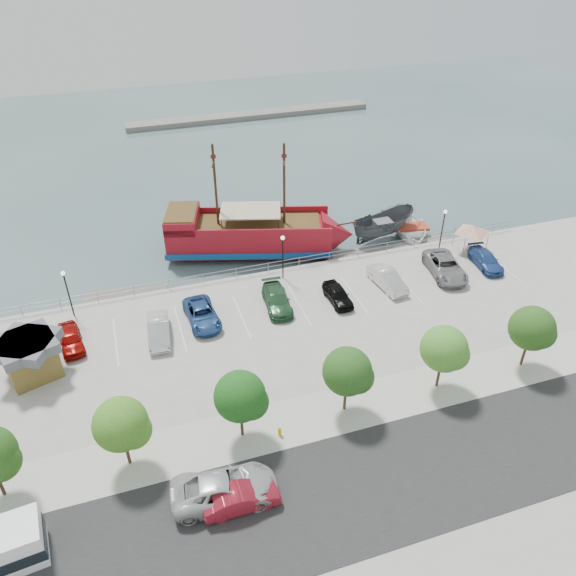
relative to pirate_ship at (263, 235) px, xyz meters
name	(u,v)px	position (x,y,z in m)	size (l,w,h in m)	color
ground	(307,329)	(-0.04, -13.04, -1.96)	(160.00, 160.00, 0.00)	#3A4F4F
land_slab	(443,560)	(-0.04, -34.04, -1.56)	(100.00, 58.00, 1.20)	#9A958C
street	(400,477)	(-0.04, -29.04, -0.95)	(100.00, 8.00, 0.04)	black
sidewalk	(358,405)	(-0.04, -23.04, -0.95)	(100.00, 4.00, 0.05)	#B9B5A1
seawall_railing	(279,265)	(-0.04, -5.24, -0.44)	(50.00, 0.06, 1.00)	gray
far_shore	(251,115)	(9.96, 41.96, -1.56)	(40.00, 3.00, 0.80)	slate
pirate_ship	(263,235)	(0.00, 0.00, 0.00)	(18.94, 9.99, 11.73)	maroon
patrol_boat	(382,228)	(12.29, -1.50, -0.52)	(2.80, 7.45, 2.88)	#414449
speedboat	(409,230)	(15.32, -1.68, -1.25)	(4.92, 6.89, 1.43)	white
dock_west	(125,296)	(-13.86, -3.84, -1.76)	(7.27, 2.08, 0.42)	#676259
dock_mid	(360,255)	(8.85, -3.84, -1.77)	(6.90, 1.97, 0.39)	gray
dock_east	(415,245)	(14.99, -3.84, -1.77)	(6.95, 1.99, 0.40)	slate
shed	(30,356)	(-20.79, -12.87, 0.66)	(4.69, 4.69, 3.04)	brown
canopy_tent	(473,225)	(18.64, -7.48, 1.72)	(4.18, 4.18, 3.08)	slate
street_van	(224,489)	(-10.12, -27.22, -0.13)	(2.76, 5.99, 1.66)	#BABABA
street_sedan	(241,498)	(-9.36, -27.99, -0.25)	(1.52, 4.35, 1.43)	#A41B2C
fire_hydrant	(280,431)	(-5.81, -23.84, -0.58)	(0.24, 0.24, 0.71)	gold
lamp_post_left	(66,286)	(-18.04, -6.54, 1.98)	(0.36, 0.36, 4.28)	black
lamp_post_mid	(283,250)	(-0.04, -6.54, 1.98)	(0.36, 0.36, 4.28)	black
lamp_post_right	(443,223)	(15.96, -6.54, 1.98)	(0.36, 0.36, 4.28)	black
tree_b	(124,426)	(-14.89, -23.11, 2.33)	(3.30, 3.20, 5.00)	#473321
tree_c	(243,398)	(-7.89, -23.11, 2.33)	(3.30, 3.20, 5.00)	#473321
tree_d	(350,373)	(-0.89, -23.11, 2.33)	(3.30, 3.20, 5.00)	#473321
tree_e	(446,350)	(6.11, -23.11, 2.33)	(3.30, 3.20, 5.00)	#473321
tree_f	(534,330)	(13.11, -23.11, 2.33)	(3.30, 3.20, 5.00)	#473321
parked_car_a	(70,339)	(-18.23, -10.57, -0.26)	(1.66, 4.11, 1.40)	#930A06
parked_car_b	(159,330)	(-11.75, -11.63, -0.21)	(1.60, 4.58, 1.51)	silver
parked_car_c	(202,315)	(-8.18, -10.65, -0.27)	(2.31, 5.00, 1.39)	navy
parked_car_d	(277,300)	(-1.87, -10.59, -0.25)	(2.00, 4.91, 1.42)	#295734
parked_car_e	(338,295)	(3.24, -11.45, -0.29)	(1.60, 3.96, 1.35)	black
parked_car_f	(387,279)	(8.22, -10.74, -0.20)	(1.61, 4.62, 1.52)	silver
parked_car_g	(445,267)	(14.10, -10.59, -0.16)	(2.66, 5.76, 1.60)	gray
parked_car_h	(486,260)	(18.41, -10.56, -0.30)	(1.86, 4.57, 1.33)	#27478A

